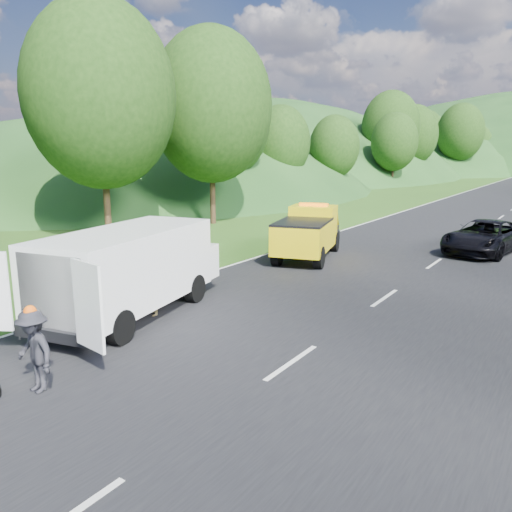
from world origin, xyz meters
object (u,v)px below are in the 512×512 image
Objects in this scene: child at (153,316)px; suitcase at (133,276)px; passing_suv at (483,253)px; white_van at (131,267)px; tow_truck at (308,232)px; woman at (160,291)px; worker at (38,392)px.

child is 3.79m from suitcase.
white_van is at bearing -104.13° from passing_suv.
white_van is 1.40× the size of passing_suv.
passing_suv reaches higher than suitcase.
tow_truck is 5.48× the size of child.
suitcase is (-3.10, -7.39, -0.85)m from tow_truck.
child is at bearing -167.25° from woman.
suitcase is at bearing -116.41° from passing_suv.
suitcase reaches higher than child.
woman is 1.57× the size of child.
worker is (1.95, -4.31, -1.43)m from white_van.
white_van is 4.57× the size of woman.
suitcase is (-4.59, 6.70, 0.29)m from worker.
worker reaches higher than child.
woman is 0.31× the size of passing_suv.
suitcase is (-1.45, 0.11, 0.29)m from woman.
child is (1.68, -2.00, 0.00)m from woman.
passing_suv reaches higher than child.
child is at bearing 112.02° from worker.
worker is at bearing 178.11° from woman.
tow_truck is 14.22m from worker.
worker is at bearing -55.60° from suitcase.
white_van is at bearing -105.69° from child.
tow_truck is at bearing 75.35° from white_van.
white_van reaches higher than passing_suv.
white_van is at bearing -42.20° from suitcase.
suitcase is 0.11× the size of passing_suv.
passing_suv is at bearing 111.00° from child.
worker reaches higher than passing_suv.
white_van is 4.94m from worker.
suitcase is 15.94m from passing_suv.
passing_suv is (6.29, 5.49, -1.14)m from tow_truck.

